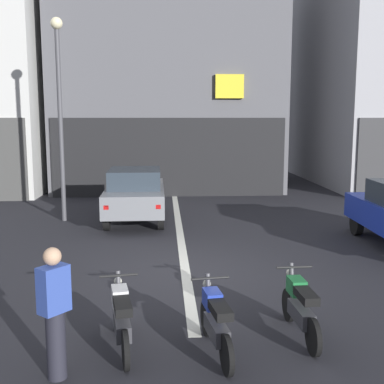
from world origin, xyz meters
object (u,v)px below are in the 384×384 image
at_px(motorcycle_white_row_leftmost, 121,317).
at_px(motorcycle_blue_row_left_mid, 216,321).
at_px(motorcycle_green_row_centre, 300,307).
at_px(car_white_down_street, 193,166).
at_px(street_lamp, 59,98).
at_px(person_by_motorcycles, 55,312).
at_px(car_grey_crossing_near, 135,193).

relative_size(motorcycle_white_row_leftmost, motorcycle_blue_row_left_mid, 1.00).
distance_m(motorcycle_white_row_leftmost, motorcycle_green_row_centre, 2.60).
height_order(car_white_down_street, street_lamp, street_lamp).
relative_size(motorcycle_blue_row_left_mid, person_by_motorcycles, 1.00).
distance_m(motorcycle_green_row_centre, person_by_motorcycles, 3.49).
bearing_deg(car_grey_crossing_near, motorcycle_blue_row_left_mid, -79.78).
height_order(car_grey_crossing_near, person_by_motorcycles, person_by_motorcycles).
height_order(car_white_down_street, motorcycle_white_row_leftmost, car_white_down_street).
xyz_separation_m(street_lamp, person_by_motorcycles, (1.79, -9.43, -2.93)).
height_order(street_lamp, motorcycle_green_row_centre, street_lamp).
bearing_deg(person_by_motorcycles, motorcycle_white_row_leftmost, 44.90).
distance_m(car_white_down_street, motorcycle_green_row_centre, 16.68).
bearing_deg(street_lamp, car_grey_crossing_near, -3.56).
relative_size(street_lamp, motorcycle_white_row_leftmost, 3.71).
height_order(car_white_down_street, person_by_motorcycles, person_by_motorcycles).
bearing_deg(motorcycle_blue_row_left_mid, car_grey_crossing_near, 100.22).
bearing_deg(person_by_motorcycles, car_grey_crossing_near, 87.21).
bearing_deg(motorcycle_green_row_centre, car_grey_crossing_near, 109.06).
distance_m(street_lamp, motorcycle_white_row_leftmost, 9.64).
bearing_deg(car_grey_crossing_near, person_by_motorcycles, -92.79).
bearing_deg(motorcycle_blue_row_left_mid, street_lamp, 113.23).
bearing_deg(motorcycle_blue_row_left_mid, motorcycle_white_row_leftmost, 171.06).
distance_m(street_lamp, motorcycle_blue_row_left_mid, 10.24).
distance_m(car_grey_crossing_near, motorcycle_green_row_centre, 8.81).
distance_m(car_white_down_street, person_by_motorcycles, 17.85).
bearing_deg(person_by_motorcycles, motorcycle_green_row_centre, 16.22).
bearing_deg(car_grey_crossing_near, street_lamp, 176.44).
bearing_deg(street_lamp, person_by_motorcycles, -79.27).
height_order(car_grey_crossing_near, motorcycle_blue_row_left_mid, car_grey_crossing_near).
bearing_deg(car_white_down_street, motorcycle_white_row_leftmost, -96.82).
bearing_deg(street_lamp, car_white_down_street, 61.03).
distance_m(car_grey_crossing_near, person_by_motorcycles, 9.30).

